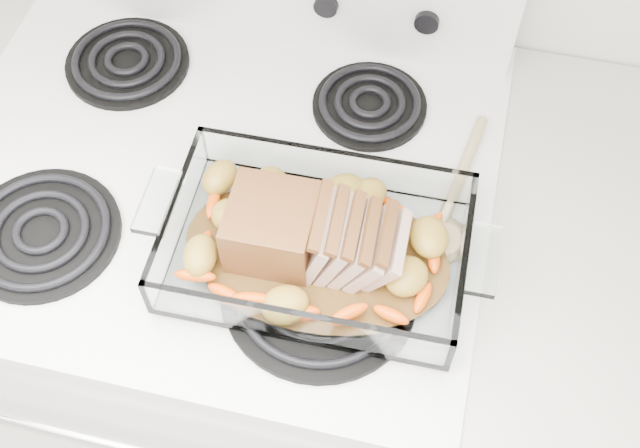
% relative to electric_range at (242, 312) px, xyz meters
% --- Properties ---
extents(electric_range, '(0.78, 0.70, 1.12)m').
position_rel_electric_range_xyz_m(electric_range, '(0.00, 0.00, 0.00)').
color(electric_range, white).
rests_on(electric_range, ground).
extents(counter_right, '(0.58, 0.68, 0.93)m').
position_rel_electric_range_xyz_m(counter_right, '(0.66, -0.00, -0.02)').
color(counter_right, beige).
rests_on(counter_right, ground).
extents(baking_dish, '(0.37, 0.25, 0.07)m').
position_rel_electric_range_xyz_m(baking_dish, '(0.17, -0.11, 0.48)').
color(baking_dish, white).
rests_on(baking_dish, electric_range).
extents(pork_roast, '(0.22, 0.11, 0.09)m').
position_rel_electric_range_xyz_m(pork_roast, '(0.15, -0.11, 0.51)').
color(pork_roast, brown).
rests_on(pork_roast, baking_dish).
extents(roast_vegetables, '(0.33, 0.18, 0.04)m').
position_rel_electric_range_xyz_m(roast_vegetables, '(0.17, -0.08, 0.49)').
color(roast_vegetables, '#FF650F').
rests_on(roast_vegetables, baking_dish).
extents(wooden_spoon, '(0.06, 0.25, 0.02)m').
position_rel_electric_range_xyz_m(wooden_spoon, '(0.34, -0.00, 0.46)').
color(wooden_spoon, '#CDB287').
rests_on(wooden_spoon, electric_range).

